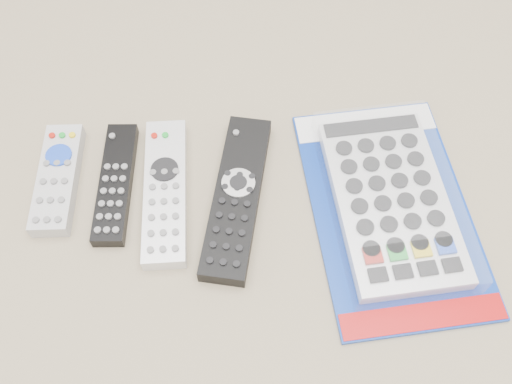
{
  "coord_description": "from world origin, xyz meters",
  "views": [
    {
      "loc": [
        0.02,
        -0.4,
        0.66
      ],
      "look_at": [
        0.04,
        -0.01,
        0.01
      ],
      "focal_mm": 40.0,
      "sensor_mm": 36.0,
      "label": 1
    }
  ],
  "objects_px": {
    "remote_small_grey": "(58,179)",
    "remote_silver_dvd": "(165,191)",
    "remote_slim_black": "(116,183)",
    "jumbo_remote_packaged": "(391,200)",
    "remote_large_black": "(237,197)"
  },
  "relations": [
    {
      "from": "jumbo_remote_packaged",
      "to": "remote_silver_dvd",
      "type": "bearing_deg",
      "value": 168.61
    },
    {
      "from": "remote_slim_black",
      "to": "jumbo_remote_packaged",
      "type": "relative_size",
      "value": 0.53
    },
    {
      "from": "remote_small_grey",
      "to": "remote_slim_black",
      "type": "height_order",
      "value": "remote_small_grey"
    },
    {
      "from": "remote_silver_dvd",
      "to": "jumbo_remote_packaged",
      "type": "bearing_deg",
      "value": -7.14
    },
    {
      "from": "remote_large_black",
      "to": "remote_small_grey",
      "type": "bearing_deg",
      "value": -178.37
    },
    {
      "from": "remote_small_grey",
      "to": "remote_silver_dvd",
      "type": "bearing_deg",
      "value": -9.44
    },
    {
      "from": "remote_silver_dvd",
      "to": "jumbo_remote_packaged",
      "type": "distance_m",
      "value": 0.3
    },
    {
      "from": "remote_small_grey",
      "to": "jumbo_remote_packaged",
      "type": "xyz_separation_m",
      "value": [
        0.44,
        -0.06,
        0.01
      ]
    },
    {
      "from": "remote_small_grey",
      "to": "remote_silver_dvd",
      "type": "xyz_separation_m",
      "value": [
        0.15,
        -0.03,
        -0.0
      ]
    },
    {
      "from": "remote_small_grey",
      "to": "remote_silver_dvd",
      "type": "relative_size",
      "value": 0.76
    },
    {
      "from": "remote_slim_black",
      "to": "remote_small_grey",
      "type": "bearing_deg",
      "value": 175.09
    },
    {
      "from": "remote_small_grey",
      "to": "remote_silver_dvd",
      "type": "distance_m",
      "value": 0.15
    },
    {
      "from": "jumbo_remote_packaged",
      "to": "remote_slim_black",
      "type": "bearing_deg",
      "value": 167.13
    },
    {
      "from": "remote_slim_black",
      "to": "jumbo_remote_packaged",
      "type": "distance_m",
      "value": 0.37
    },
    {
      "from": "remote_large_black",
      "to": "jumbo_remote_packaged",
      "type": "relative_size",
      "value": 0.71
    }
  ]
}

